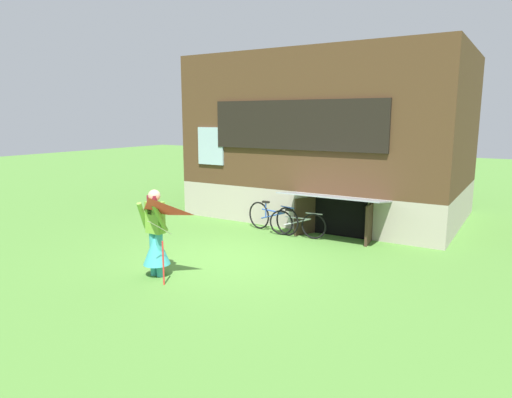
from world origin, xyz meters
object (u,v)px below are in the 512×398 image
person (156,240)px  kite (150,219)px  bicycle_silver (297,224)px  bicycle_blue (273,218)px

person → kite: person is taller
person → bicycle_silver: 4.16m
kite → bicycle_blue: 4.75m
person → bicycle_silver: (1.03, 4.01, -0.37)m
bicycle_silver → bicycle_blue: (-0.78, 0.11, 0.05)m
kite → bicycle_silver: 4.69m
person → bicycle_blue: 4.14m
kite → bicycle_silver: (0.63, 4.55, -0.93)m
person → bicycle_silver: bearing=77.4°
kite → bicycle_silver: size_ratio=0.98×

